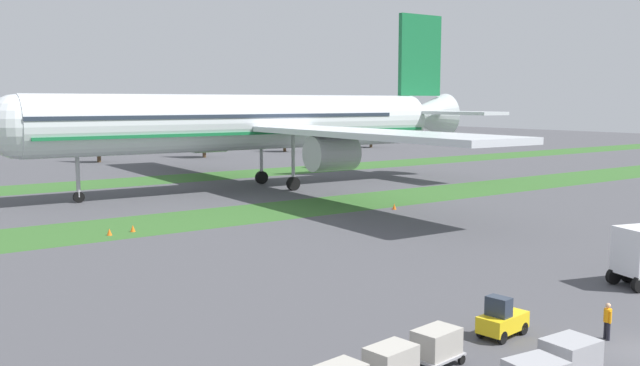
{
  "coord_description": "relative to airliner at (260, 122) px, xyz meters",
  "views": [
    {
      "loc": [
        -28.15,
        -15.1,
        10.94
      ],
      "look_at": [
        5.38,
        31.93,
        4.0
      ],
      "focal_mm": 37.99,
      "sensor_mm": 36.0,
      "label": 1
    }
  ],
  "objects": [
    {
      "name": "airliner",
      "position": [
        0.0,
        0.0,
        0.0
      ],
      "size": [
        63.48,
        78.12,
        23.49
      ],
      "rotation": [
        0.0,
        0.0,
        1.54
      ],
      "color": "silver",
      "rests_on": "ground"
    },
    {
      "name": "cargo_dolly_lead",
      "position": [
        -23.69,
        -54.68,
        -7.5
      ],
      "size": [
        2.38,
        1.79,
        1.55
      ],
      "rotation": [
        0.0,
        0.0,
        -1.43
      ],
      "color": "#A3A3A8",
      "rests_on": "ground"
    },
    {
      "name": "taxiway_marker_1",
      "position": [
        -25.75,
        -19.26,
        -8.14
      ],
      "size": [
        0.44,
        0.44,
        0.57
      ],
      "primitive_type": "cone",
      "color": "orange",
      "rests_on": "ground"
    },
    {
      "name": "ground_crew_loader",
      "position": [
        -15.07,
        -57.09,
        -7.48
      ],
      "size": [
        0.36,
        0.5,
        1.74
      ],
      "rotation": [
        0.0,
        0.0,
        4.19
      ],
      "color": "black",
      "rests_on": "ground"
    },
    {
      "name": "grass_strip_near",
      "position": [
        -15.28,
        -16.33,
        -8.42
      ],
      "size": [
        320.0,
        10.39,
        0.01
      ],
      "primitive_type": "cube",
      "color": "#336028",
      "rests_on": "ground"
    },
    {
      "name": "ground_crew_marshaller",
      "position": [
        -0.49,
        -50.2,
        -7.48
      ],
      "size": [
        0.37,
        0.48,
        1.74
      ],
      "rotation": [
        0.0,
        0.0,
        4.1
      ],
      "color": "black",
      "rests_on": "ground"
    },
    {
      "name": "grass_strip_far",
      "position": [
        -15.28,
        16.46,
        -8.42
      ],
      "size": [
        320.0,
        10.39,
        0.01
      ],
      "primitive_type": "cube",
      "color": "#336028",
      "rests_on": "ground"
    },
    {
      "name": "baggage_tug",
      "position": [
        -18.71,
        -53.99,
        -7.61
      ],
      "size": [
        2.75,
        1.64,
        1.97
      ],
      "rotation": [
        0.0,
        0.0,
        -1.43
      ],
      "color": "yellow",
      "rests_on": "ground"
    },
    {
      "name": "taxiway_marker_2",
      "position": [
        -23.62,
        -18.86,
        -8.13
      ],
      "size": [
        0.44,
        0.44,
        0.58
      ],
      "primitive_type": "cone",
      "color": "orange",
      "rests_on": "ground"
    },
    {
      "name": "distant_tree_line",
      "position": [
        -1.78,
        50.38,
        -1.19
      ],
      "size": [
        155.86,
        10.03,
        12.28
      ],
      "color": "#4C3823",
      "rests_on": "ground"
    },
    {
      "name": "uld_container_1",
      "position": [
        -20.6,
        -58.9,
        -7.57
      ],
      "size": [
        2.05,
        1.66,
        1.7
      ],
      "primitive_type": "cube",
      "rotation": [
        0.0,
        0.0,
        -0.03
      ],
      "color": "#A3A3A8",
      "rests_on": "ground"
    },
    {
      "name": "cargo_dolly_second",
      "position": [
        -26.56,
        -55.07,
        -7.5
      ],
      "size": [
        2.38,
        1.79,
        1.55
      ],
      "rotation": [
        0.0,
        0.0,
        -1.43
      ],
      "color": "#A3A3A8",
      "rests_on": "ground"
    },
    {
      "name": "taxiway_marker_0",
      "position": [
        2.43,
        -22.76,
        -8.13
      ],
      "size": [
        0.44,
        0.44,
        0.59
      ],
      "primitive_type": "cone",
      "color": "orange",
      "rests_on": "ground"
    }
  ]
}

